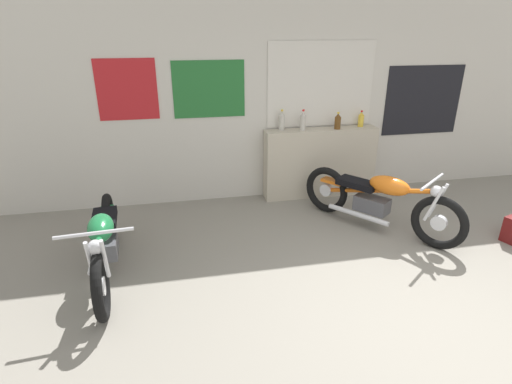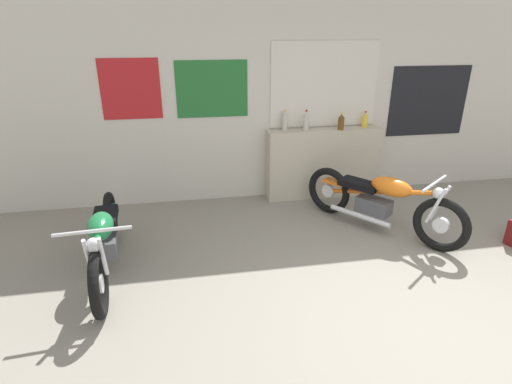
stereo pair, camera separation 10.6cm
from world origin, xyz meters
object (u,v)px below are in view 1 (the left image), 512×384
object	(u,v)px
bottle_leftmost	(282,121)
motorcycle_orange	(378,199)
motorcycle_green	(104,241)
bottle_center	(338,122)
bottle_left_center	(303,121)
bottle_right_center	(361,119)

from	to	relation	value
bottle_leftmost	motorcycle_orange	world-z (taller)	bottle_leftmost
motorcycle_green	motorcycle_orange	size ratio (longest dim) A/B	1.11
bottle_leftmost	motorcycle_green	size ratio (longest dim) A/B	0.15
bottle_center	motorcycle_orange	distance (m)	1.35
bottle_left_center	motorcycle_green	distance (m)	3.07
bottle_leftmost	bottle_left_center	xyz separation A→B (m)	(0.29, -0.07, 0.00)
bottle_left_center	bottle_leftmost	bearing A→B (deg)	166.91
bottle_leftmost	bottle_left_center	size ratio (longest dim) A/B	0.99
motorcycle_green	bottle_center	bearing A→B (deg)	26.98
bottle_left_center	motorcycle_orange	distance (m)	1.52
bottle_right_center	motorcycle_green	size ratio (longest dim) A/B	0.12
bottle_center	bottle_right_center	size ratio (longest dim) A/B	1.03
bottle_center	motorcycle_orange	bearing A→B (deg)	-84.10
bottle_center	motorcycle_green	bearing A→B (deg)	-153.02
bottle_left_center	bottle_right_center	distance (m)	0.90
bottle_left_center	bottle_right_center	world-z (taller)	bottle_left_center
bottle_right_center	motorcycle_orange	bearing A→B (deg)	-102.75
bottle_left_center	bottle_right_center	size ratio (longest dim) A/B	1.26
bottle_left_center	motorcycle_orange	bearing A→B (deg)	-61.78
bottle_center	motorcycle_orange	world-z (taller)	bottle_center
motorcycle_orange	bottle_leftmost	bearing A→B (deg)	126.54
bottle_leftmost	bottle_center	bearing A→B (deg)	-6.59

